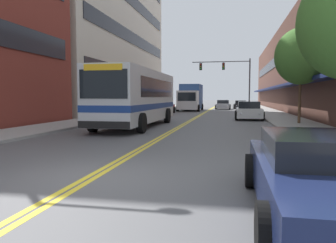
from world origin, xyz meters
name	(u,v)px	position (x,y,z in m)	size (l,w,h in m)	color
ground_plane	(209,110)	(0.00, 37.00, 0.00)	(240.00, 240.00, 0.00)	#565659
sidewalk_left	(157,109)	(-7.02, 37.00, 0.07)	(3.04, 106.00, 0.13)	#9E9B96
sidewalk_right	(264,110)	(7.02, 37.00, 0.07)	(3.04, 106.00, 0.13)	#9E9B96
centre_line	(209,110)	(0.00, 37.00, 0.00)	(0.34, 106.00, 0.01)	yellow
storefront_row_right	(313,68)	(12.78, 37.00, 5.29)	(9.10, 68.00, 10.60)	brown
city_bus	(138,96)	(-2.57, 12.44, 1.86)	(2.84, 10.60, 3.29)	silver
car_red_parked_left_near	(163,107)	(-4.25, 27.65, 0.68)	(2.16, 4.34, 1.47)	maroon
car_navy_parked_right_foreground	(322,178)	(4.37, -1.53, 0.59)	(2.10, 4.92, 1.23)	#19234C
car_charcoal_parked_right_mid	(241,105)	(4.25, 43.65, 0.57)	(2.07, 4.60, 1.21)	#232328
car_white_parked_right_far	(249,111)	(4.32, 19.75, 0.65)	(2.14, 4.13, 1.41)	white
car_silver_moving_lead	(223,105)	(1.74, 40.71, 0.61)	(2.13, 4.36, 1.30)	#B7B7BC
box_truck	(191,97)	(-2.21, 35.08, 1.68)	(2.82, 6.92, 3.36)	white
traffic_signal_mast	(230,73)	(2.63, 37.38, 4.84)	(7.58, 0.38, 6.72)	#47474C
street_tree_right_mid	(301,56)	(7.17, 15.06, 4.28)	(3.19, 3.19, 5.91)	brown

